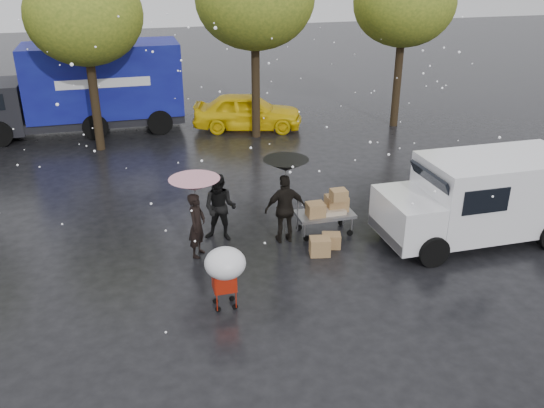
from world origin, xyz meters
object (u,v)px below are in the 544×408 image
object	(u,v)px
shopping_cart	(225,266)
vendor_cart	(328,208)
yellow_taxi	(248,111)
person_pink	(197,225)
white_van	(482,197)
person_black	(285,209)
blue_truck	(83,89)

from	to	relation	value
shopping_cart	vendor_cart	bearing A→B (deg)	40.81
yellow_taxi	person_pink	bearing A→B (deg)	176.16
person_pink	white_van	world-z (taller)	white_van
white_van	yellow_taxi	bearing A→B (deg)	107.67
person_black	white_van	distance (m)	4.98
shopping_cart	white_van	bearing A→B (deg)	12.45
person_black	vendor_cart	xyz separation A→B (m)	(1.21, 0.15, -0.18)
person_pink	vendor_cart	distance (m)	3.49
vendor_cart	yellow_taxi	distance (m)	9.80
person_pink	blue_truck	distance (m)	11.88
shopping_cart	person_black	bearing A→B (deg)	52.40
blue_truck	yellow_taxi	bearing A→B (deg)	-12.38
shopping_cart	white_van	distance (m)	7.05
person_pink	person_black	bearing A→B (deg)	-55.82
person_pink	yellow_taxi	bearing A→B (deg)	10.90
shopping_cart	blue_truck	world-z (taller)	blue_truck
vendor_cart	blue_truck	xyz separation A→B (m)	(-6.30, 11.20, 1.03)
person_black	white_van	xyz separation A→B (m)	(4.84, -1.14, 0.25)
person_black	white_van	size ratio (longest dim) A/B	0.37
white_van	blue_truck	xyz separation A→B (m)	(-9.93, 12.50, 0.60)
vendor_cart	blue_truck	world-z (taller)	blue_truck
person_black	yellow_taxi	world-z (taller)	person_black
person_pink	white_van	xyz separation A→B (m)	(7.10, -0.99, 0.34)
person_black	white_van	bearing A→B (deg)	167.31
person_black	yellow_taxi	distance (m)	10.03
person_pink	white_van	distance (m)	7.18
shopping_cart	white_van	world-z (taller)	white_van
person_black	vendor_cart	distance (m)	1.23
yellow_taxi	blue_truck	bearing A→B (deg)	93.24
person_pink	yellow_taxi	distance (m)	10.71
blue_truck	white_van	bearing A→B (deg)	-51.53
white_van	blue_truck	bearing A→B (deg)	128.47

